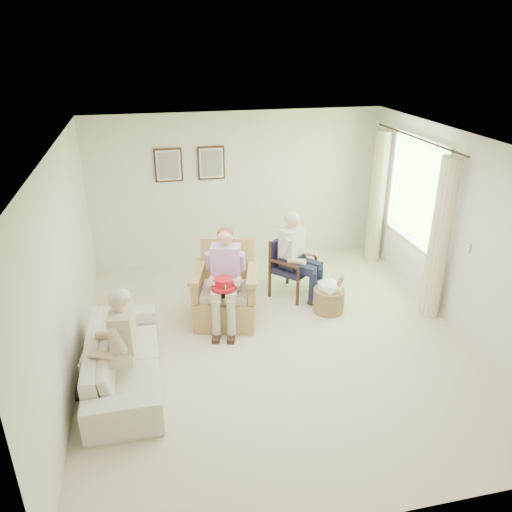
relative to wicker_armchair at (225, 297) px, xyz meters
The scene contains 19 objects.
floor 0.98m from the wicker_armchair, 50.71° to the right, with size 5.50×5.50×0.00m, color beige.
back_wall 2.33m from the wicker_armchair, 74.22° to the left, with size 5.00×0.04×2.60m, color silver.
front_wall 3.63m from the wicker_armchair, 80.51° to the right, with size 5.00×0.04×2.60m, color silver.
left_wall 2.26m from the wicker_armchair, 159.83° to the right, with size 0.04×5.50×2.60m, color silver.
right_wall 3.30m from the wicker_armchair, 12.92° to the right, with size 0.04×5.50×2.60m, color silver.
ceiling 2.43m from the wicker_armchair, 50.71° to the right, with size 5.00×5.50×0.02m, color white.
window 3.32m from the wicker_armchair, ahead, with size 0.13×2.50×1.63m.
curtain_left 3.05m from the wicker_armchair, ahead, with size 0.34×0.34×2.30m, color beige.
curtain_right 3.36m from the wicker_armchair, 26.88° to the left, with size 0.34×0.34×2.30m, color beige.
framed_print_left 2.53m from the wicker_armchair, 105.93° to the left, with size 0.45×0.05×0.55m.
framed_print_right 2.47m from the wicker_armchair, 86.36° to the left, with size 0.45×0.05×0.55m.
wicker_armchair is the anchor object (origin of this frame).
wood_armchair 1.28m from the wicker_armchair, 27.41° to the left, with size 0.58×0.55×0.90m.
sofa 1.77m from the wicker_armchair, 140.97° to the right, with size 0.80×2.06×0.60m, color silver.
person_wicker 0.49m from the wicker_armchair, 90.00° to the right, with size 0.40×0.62×1.38m.
person_dark 1.29m from the wicker_armchair, 21.15° to the left, with size 0.40×0.63×1.33m.
person_sofa 1.95m from the wicker_armchair, 135.86° to the right, with size 0.42×0.62×1.26m.
red_hat 0.51m from the wicker_armchair, 101.08° to the right, with size 0.33×0.33×0.14m.
hatbox 1.51m from the wicker_armchair, ahead, with size 0.58×0.58×0.66m.
Camera 1 is at (-1.50, -5.40, 3.73)m, focal length 35.00 mm.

